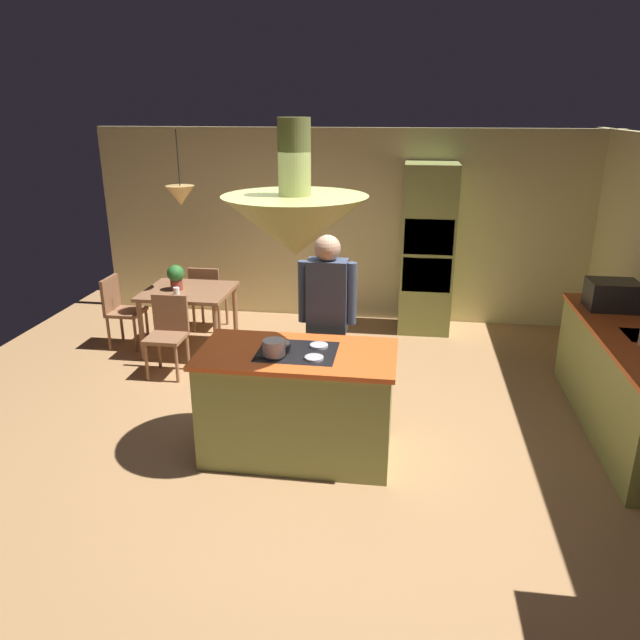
% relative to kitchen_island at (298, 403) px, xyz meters
% --- Properties ---
extents(ground, '(8.16, 8.16, 0.00)m').
position_rel_kitchen_island_xyz_m(ground, '(0.00, 0.20, -0.47)').
color(ground, '#AD7F51').
extents(wall_back, '(6.80, 0.10, 2.55)m').
position_rel_kitchen_island_xyz_m(wall_back, '(0.00, 3.65, 0.80)').
color(wall_back, beige).
rests_on(wall_back, ground).
extents(kitchen_island, '(1.61, 0.85, 0.95)m').
position_rel_kitchen_island_xyz_m(kitchen_island, '(0.00, 0.00, 0.00)').
color(kitchen_island, '#8C934C').
rests_on(kitchen_island, ground).
extents(counter_run_right, '(0.73, 2.45, 0.93)m').
position_rel_kitchen_island_xyz_m(counter_run_right, '(2.84, 0.80, 0.00)').
color(counter_run_right, '#8C934C').
rests_on(counter_run_right, ground).
extents(oven_tower, '(0.66, 0.62, 2.15)m').
position_rel_kitchen_island_xyz_m(oven_tower, '(1.10, 3.24, 0.60)').
color(oven_tower, '#8C934C').
rests_on(oven_tower, ground).
extents(dining_table, '(1.01, 0.90, 0.76)m').
position_rel_kitchen_island_xyz_m(dining_table, '(-1.70, 2.10, 0.18)').
color(dining_table, '#906141').
rests_on(dining_table, ground).
extents(person_at_island, '(0.53, 0.23, 1.75)m').
position_rel_kitchen_island_xyz_m(person_at_island, '(0.15, 0.69, 0.54)').
color(person_at_island, tan).
rests_on(person_at_island, ground).
extents(range_hood, '(1.10, 1.10, 1.00)m').
position_rel_kitchen_island_xyz_m(range_hood, '(0.00, -0.00, 1.52)').
color(range_hood, '#8C934C').
extents(pendant_light_over_table, '(0.32, 0.32, 0.82)m').
position_rel_kitchen_island_xyz_m(pendant_light_over_table, '(-1.70, 2.10, 1.39)').
color(pendant_light_over_table, '#E0B266').
extents(chair_facing_island, '(0.40, 0.40, 0.87)m').
position_rel_kitchen_island_xyz_m(chair_facing_island, '(-1.70, 1.43, 0.03)').
color(chair_facing_island, '#906141').
rests_on(chair_facing_island, ground).
extents(chair_by_back_wall, '(0.40, 0.40, 0.87)m').
position_rel_kitchen_island_xyz_m(chair_by_back_wall, '(-1.70, 2.77, 0.03)').
color(chair_by_back_wall, '#906141').
rests_on(chair_by_back_wall, ground).
extents(chair_at_corner, '(0.40, 0.40, 0.87)m').
position_rel_kitchen_island_xyz_m(chair_at_corner, '(-2.59, 2.10, 0.03)').
color(chair_at_corner, '#906141').
rests_on(chair_at_corner, ground).
extents(potted_plant_on_table, '(0.20, 0.20, 0.30)m').
position_rel_kitchen_island_xyz_m(potted_plant_on_table, '(-1.83, 2.08, 0.46)').
color(potted_plant_on_table, '#99382D').
rests_on(potted_plant_on_table, dining_table).
extents(cup_on_table, '(0.07, 0.07, 0.09)m').
position_rel_kitchen_island_xyz_m(cup_on_table, '(-1.75, 1.87, 0.33)').
color(cup_on_table, white).
rests_on(cup_on_table, dining_table).
extents(microwave_on_counter, '(0.46, 0.36, 0.28)m').
position_rel_kitchen_island_xyz_m(microwave_on_counter, '(2.84, 1.52, 0.60)').
color(microwave_on_counter, '#232326').
rests_on(microwave_on_counter, counter_run_right).
extents(cooking_pot_on_cooktop, '(0.18, 0.18, 0.12)m').
position_rel_kitchen_island_xyz_m(cooking_pot_on_cooktop, '(-0.16, -0.13, 0.54)').
color(cooking_pot_on_cooktop, '#B2B2B7').
rests_on(cooking_pot_on_cooktop, kitchen_island).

